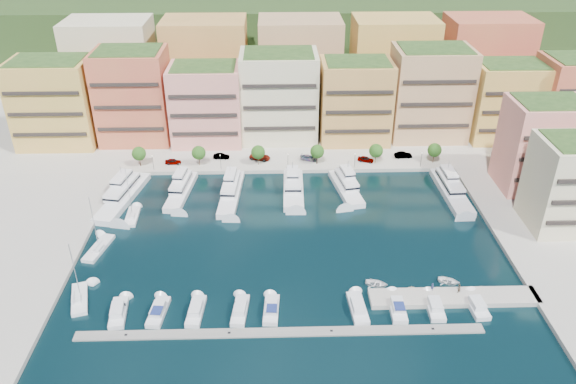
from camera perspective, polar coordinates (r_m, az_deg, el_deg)
name	(u,v)px	position (r m, az deg, el deg)	size (l,w,h in m)	color
ground	(292,236)	(125.19, 0.38, -4.54)	(400.00, 400.00, 0.00)	black
north_quay	(285,126)	(179.78, -0.28, 6.68)	(220.00, 64.00, 2.00)	#9E998E
hillside	(282,78)	(224.71, -0.57, 11.49)	(240.00, 40.00, 58.00)	#223917
south_pontoon	(280,333)	(101.79, -0.78, -14.13)	(72.00, 2.20, 0.35)	gray
finger_pier	(453,299)	(112.83, 16.45, -10.43)	(32.00, 5.00, 2.00)	#9E998E
apartment_0	(55,102)	(175.11, -22.58, 8.40)	(22.00, 16.50, 24.80)	#D8A14F
apartment_1	(134,96)	(170.03, -15.41, 9.39)	(20.00, 16.50, 26.80)	#C46D41
apartment_2	(206,104)	(165.13, -8.29, 8.82)	(20.00, 15.50, 22.80)	#EE9585
apartment_3	(279,96)	(165.36, -0.91, 9.71)	(22.00, 16.50, 25.80)	beige
apartment_4	(355,101)	(165.52, 6.84, 9.15)	(20.00, 15.50, 23.80)	#D89E51
apartment_5	(430,93)	(171.38, 14.18, 9.72)	(22.00, 16.50, 26.80)	tan
apartment_6	(505,101)	(177.41, 21.20, 8.59)	(20.00, 15.50, 22.80)	#D8A14F
apartment_east_a	(542,145)	(151.37, 24.36, 4.38)	(18.00, 14.50, 22.80)	#EE9585
apartment_east_b	(575,184)	(137.54, 27.15, 0.73)	(18.00, 14.50, 20.80)	beige
backblock_0	(113,67)	(192.48, -17.36, 12.00)	(26.00, 18.00, 30.00)	beige
backblock_1	(207,67)	(186.73, -8.26, 12.50)	(26.00, 18.00, 30.00)	#D89E51
backblock_2	(300,66)	(185.72, 1.20, 12.70)	(26.00, 18.00, 30.00)	tan
backblock_3	(392,65)	(189.50, 10.52, 12.57)	(26.00, 18.00, 30.00)	#D8A14F
backblock_4	(484,64)	(197.82, 19.25, 12.15)	(26.00, 18.00, 30.00)	#C46D41
tree_0	(139,154)	(156.11, -14.91, 3.79)	(3.80, 3.80, 5.65)	#473323
tree_1	(199,153)	(153.18, -9.07, 3.94)	(3.80, 3.80, 5.65)	#473323
tree_2	(258,152)	(151.89, -3.06, 4.06)	(3.80, 3.80, 5.65)	#473323
tree_3	(317,151)	(152.28, 2.98, 4.13)	(3.80, 3.80, 5.65)	#473323
tree_4	(376,151)	(154.33, 8.93, 4.16)	(3.80, 3.80, 5.65)	#473323
tree_5	(435,150)	(157.99, 14.67, 4.14)	(3.80, 3.80, 5.65)	#473323
lamppost_0	(153,160)	(153.61, -13.58, 3.15)	(0.30, 0.30, 4.20)	black
lamppost_1	(221,159)	(150.85, -6.87, 3.30)	(0.30, 0.30, 4.20)	black
lamppost_2	(288,159)	(150.21, -0.01, 3.41)	(0.30, 0.30, 4.20)	black
lamppost_3	(355,158)	(151.72, 6.81, 3.47)	(0.30, 0.30, 4.20)	black
lamppost_4	(422,157)	(155.32, 13.41, 3.48)	(0.30, 0.30, 4.20)	black
yacht_0	(123,194)	(144.71, -16.38, -0.18)	(9.55, 24.46, 7.30)	white
yacht_1	(181,189)	(143.67, -10.78, 0.29)	(6.40, 19.43, 7.30)	white
yacht_2	(231,190)	(141.02, -5.79, 0.15)	(5.77, 22.12, 7.30)	white
yacht_3	(293,187)	(141.84, 0.54, 0.51)	(5.37, 19.10, 7.30)	white
yacht_4	(346,186)	(143.24, 5.88, 0.60)	(7.60, 18.70, 7.30)	white
yacht_6	(451,188)	(147.10, 16.19, 0.36)	(5.47, 22.92, 7.30)	white
cruiser_0	(118,313)	(109.27, -16.85, -11.67)	(3.60, 8.29, 2.55)	silver
cruiser_1	(158,312)	(107.55, -13.05, -11.80)	(3.49, 8.12, 2.66)	silver
cruiser_2	(196,311)	(106.41, -9.33, -11.88)	(3.23, 8.24, 2.55)	silver
cruiser_3	(240,311)	(105.59, -4.88, -11.91)	(3.34, 8.27, 2.55)	silver
cruiser_4	(271,310)	(105.37, -1.71, -11.89)	(3.17, 7.83, 2.66)	silver
cruiser_6	(358,308)	(106.45, 7.10, -11.65)	(3.37, 8.71, 2.55)	silver
cruiser_7	(397,308)	(107.70, 11.01, -11.45)	(2.95, 8.17, 2.66)	silver
cruiser_8	(434,307)	(109.39, 14.64, -11.23)	(2.95, 7.68, 2.55)	silver
cruiser_9	(476,306)	(111.75, 18.59, -10.93)	(3.35, 7.47, 2.55)	silver
sailboat_0	(80,299)	(114.88, -20.41, -10.19)	(5.19, 9.61, 13.20)	white
sailboat_2	(132,217)	(136.32, -15.54, -2.46)	(3.04, 8.42, 13.20)	white
sailboat_1	(99,249)	(127.48, -18.68, -5.48)	(4.94, 10.31, 13.20)	white
tender_3	(482,287)	(116.82, 19.08, -9.12)	(1.21, 1.41, 0.74)	beige
tender_2	(449,281)	(116.34, 16.02, -8.68)	(3.06, 4.28, 0.89)	white
tender_1	(412,288)	(112.83, 12.45, -9.50)	(1.50, 1.73, 0.91)	beige
tender_0	(377,284)	(112.64, 8.99, -9.17)	(3.16, 4.42, 0.92)	white
car_0	(173,161)	(156.59, -11.59, 3.06)	(1.74, 4.33, 1.47)	gray
car_1	(221,156)	(157.38, -6.80, 3.63)	(1.55, 4.44, 1.46)	gray
car_2	(260,157)	(155.99, -2.87, 3.59)	(2.64, 5.73, 1.59)	gray
car_3	(309,158)	(155.55, 2.13, 3.48)	(1.93, 4.76, 1.38)	gray
car_4	(366,159)	(156.12, 7.90, 3.33)	(1.77, 4.41, 1.50)	gray
car_5	(403,155)	(160.11, 11.63, 3.70)	(1.70, 4.87, 1.61)	gray
person_0	(432,287)	(111.82, 14.46, -9.30)	(0.61, 0.40, 1.68)	navy
person_1	(459,288)	(112.63, 16.95, -9.32)	(0.92, 0.72, 1.90)	brown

